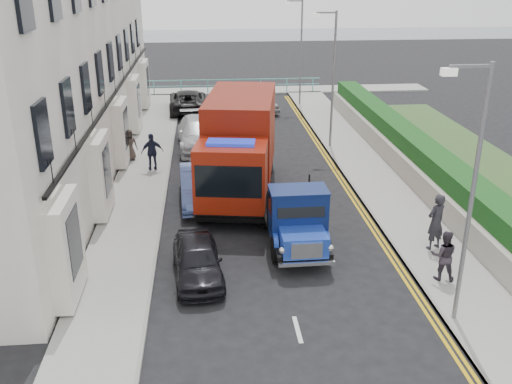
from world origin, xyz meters
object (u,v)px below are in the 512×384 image
object	(u,v)px
lamp_near	(469,185)
red_lorry	(239,144)
lamp_mid	(331,72)
bedford_lorry	(297,222)
parked_car_front	(197,260)
pedestrian_east_near	(436,222)
lamp_far	(299,46)

from	to	relation	value
lamp_near	red_lorry	xyz separation A→B (m)	(-5.07, 10.00, -1.84)
lamp_mid	bedford_lorry	distance (m)	12.32
lamp_near	bedford_lorry	world-z (taller)	lamp_near
lamp_near	parked_car_front	distance (m)	8.19
bedford_lorry	pedestrian_east_near	bearing A→B (deg)	-7.20
red_lorry	pedestrian_east_near	bearing A→B (deg)	-34.99
lamp_mid	lamp_far	distance (m)	10.00
parked_car_front	pedestrian_east_near	size ratio (longest dim) A/B	1.84
red_lorry	pedestrian_east_near	xyz separation A→B (m)	(6.17, -5.97, -1.06)
lamp_mid	pedestrian_east_near	bearing A→B (deg)	-84.77
bedford_lorry	pedestrian_east_near	world-z (taller)	bedford_lorry
lamp_far	pedestrian_east_near	xyz separation A→B (m)	(1.09, -21.96, -2.90)
lamp_mid	parked_car_front	xyz separation A→B (m)	(-6.83, -13.00, -3.39)
bedford_lorry	lamp_mid	bearing A→B (deg)	72.36
red_lorry	lamp_near	bearing A→B (deg)	-54.05
lamp_near	parked_car_front	bearing A→B (deg)	156.29
lamp_far	pedestrian_east_near	size ratio (longest dim) A/B	3.58
lamp_mid	lamp_far	bearing A→B (deg)	90.00
lamp_mid	bedford_lorry	bearing A→B (deg)	-107.01
lamp_mid	lamp_near	bearing A→B (deg)	-90.00
lamp_far	bedford_lorry	bearing A→B (deg)	-99.27
lamp_far	red_lorry	bearing A→B (deg)	-107.59
bedford_lorry	pedestrian_east_near	xyz separation A→B (m)	(4.59, -0.53, 0.06)
red_lorry	parked_car_front	distance (m)	7.38
parked_car_front	pedestrian_east_near	world-z (taller)	pedestrian_east_near
lamp_far	red_lorry	distance (m)	16.88
lamp_far	bedford_lorry	xyz separation A→B (m)	(-3.50, -21.44, -2.96)
lamp_near	red_lorry	world-z (taller)	lamp_near
pedestrian_east_near	bedford_lorry	bearing A→B (deg)	-31.40
lamp_near	parked_car_front	size ratio (longest dim) A/B	1.95
lamp_near	pedestrian_east_near	size ratio (longest dim) A/B	3.58
lamp_mid	pedestrian_east_near	world-z (taller)	lamp_mid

